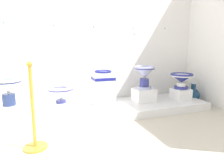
{
  "coord_description": "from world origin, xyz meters",
  "views": [
    {
      "loc": [
        1.07,
        -0.72,
        1.1
      ],
      "look_at": [
        2.19,
        2.35,
        0.51
      ],
      "focal_mm": 31.28,
      "sensor_mm": 36.0,
      "label": 1
    }
  ],
  "objects_px": {
    "antique_toilet_central_ornate": "(145,74)",
    "info_placard_fourth": "(135,30)",
    "antique_toilet_tall_cobalt": "(8,89)",
    "antique_toilet_slender_white": "(103,83)",
    "plinth_block_slender_white": "(103,100)",
    "antique_toilet_leftmost": "(182,78)",
    "info_placard_third": "(95,29)",
    "info_placard_fifth": "(166,31)",
    "antique_toilet_squat_floral": "(61,94)",
    "decorative_vase_corner": "(193,95)",
    "plinth_block_tall_cobalt": "(10,113)",
    "info_placard_first": "(6,26)",
    "plinth_block_leftmost": "(181,94)",
    "plinth_block_central_ornate": "(144,95)",
    "plinth_block_squat_floral": "(61,108)",
    "stanchion_post_near_left": "(34,125)",
    "info_placard_second": "(55,28)"
  },
  "relations": [
    {
      "from": "info_placard_first",
      "to": "info_placard_third",
      "type": "xyz_separation_m",
      "value": [
        1.46,
        -0.0,
        -0.01
      ]
    },
    {
      "from": "plinth_block_slender_white",
      "to": "info_placard_third",
      "type": "distance_m",
      "value": 1.3
    },
    {
      "from": "plinth_block_central_ornate",
      "to": "decorative_vase_corner",
      "type": "distance_m",
      "value": 1.14
    },
    {
      "from": "plinth_block_slender_white",
      "to": "info_placard_fifth",
      "type": "xyz_separation_m",
      "value": [
        1.51,
        0.4,
        1.26
      ]
    },
    {
      "from": "antique_toilet_central_ornate",
      "to": "decorative_vase_corner",
      "type": "height_order",
      "value": "antique_toilet_central_ornate"
    },
    {
      "from": "info_placard_fourth",
      "to": "info_placard_fifth",
      "type": "distance_m",
      "value": 0.73
    },
    {
      "from": "antique_toilet_central_ornate",
      "to": "info_placard_fourth",
      "type": "bearing_deg",
      "value": 90.6
    },
    {
      "from": "antique_toilet_slender_white",
      "to": "info_placard_second",
      "type": "bearing_deg",
      "value": 151.27
    },
    {
      "from": "antique_toilet_tall_cobalt",
      "to": "antique_toilet_central_ornate",
      "type": "bearing_deg",
      "value": 1.85
    },
    {
      "from": "antique_toilet_tall_cobalt",
      "to": "stanchion_post_near_left",
      "type": "relative_size",
      "value": 0.46
    },
    {
      "from": "info_placard_fourth",
      "to": "stanchion_post_near_left",
      "type": "bearing_deg",
      "value": -144.13
    },
    {
      "from": "antique_toilet_slender_white",
      "to": "info_placard_second",
      "type": "xyz_separation_m",
      "value": [
        -0.72,
        0.4,
        0.93
      ]
    },
    {
      "from": "antique_toilet_slender_white",
      "to": "plinth_block_slender_white",
      "type": "bearing_deg",
      "value": 90.0
    },
    {
      "from": "antique_toilet_slender_white",
      "to": "antique_toilet_leftmost",
      "type": "bearing_deg",
      "value": -5.95
    },
    {
      "from": "antique_toilet_slender_white",
      "to": "antique_toilet_leftmost",
      "type": "height_order",
      "value": "antique_toilet_slender_white"
    },
    {
      "from": "info_placard_third",
      "to": "decorative_vase_corner",
      "type": "bearing_deg",
      "value": -13.25
    },
    {
      "from": "antique_toilet_squat_floral",
      "to": "decorative_vase_corner",
      "type": "xyz_separation_m",
      "value": [
        2.65,
        0.03,
        -0.24
      ]
    },
    {
      "from": "antique_toilet_central_ornate",
      "to": "stanchion_post_near_left",
      "type": "xyz_separation_m",
      "value": [
        -1.89,
        -0.93,
        -0.38
      ]
    },
    {
      "from": "antique_toilet_tall_cobalt",
      "to": "antique_toilet_central_ornate",
      "type": "distance_m",
      "value": 2.24
    },
    {
      "from": "stanchion_post_near_left",
      "to": "info_placard_second",
      "type": "bearing_deg",
      "value": 74.35
    },
    {
      "from": "info_placard_fifth",
      "to": "info_placard_second",
      "type": "bearing_deg",
      "value": -180.0
    },
    {
      "from": "antique_toilet_tall_cobalt",
      "to": "plinth_block_leftmost",
      "type": "bearing_deg",
      "value": -0.9
    },
    {
      "from": "info_placard_first",
      "to": "info_placard_third",
      "type": "relative_size",
      "value": 1.05
    },
    {
      "from": "info_placard_second",
      "to": "stanchion_post_near_left",
      "type": "height_order",
      "value": "info_placard_second"
    },
    {
      "from": "info_placard_third",
      "to": "info_placard_fourth",
      "type": "bearing_deg",
      "value": -0.0
    },
    {
      "from": "plinth_block_squat_floral",
      "to": "decorative_vase_corner",
      "type": "bearing_deg",
      "value": 0.68
    },
    {
      "from": "info_placard_fifth",
      "to": "decorative_vase_corner",
      "type": "xyz_separation_m",
      "value": [
        0.41,
        -0.46,
        -1.31
      ]
    },
    {
      "from": "plinth_block_leftmost",
      "to": "info_placard_fourth",
      "type": "xyz_separation_m",
      "value": [
        -0.74,
        0.55,
        1.22
      ]
    },
    {
      "from": "antique_toilet_leftmost",
      "to": "info_placard_fourth",
      "type": "bearing_deg",
      "value": 143.27
    },
    {
      "from": "info_placard_third",
      "to": "info_placard_fifth",
      "type": "bearing_deg",
      "value": 0.0
    },
    {
      "from": "info_placard_second",
      "to": "info_placard_fifth",
      "type": "height_order",
      "value": "info_placard_fifth"
    },
    {
      "from": "antique_toilet_squat_floral",
      "to": "plinth_block_leftmost",
      "type": "height_order",
      "value": "antique_toilet_squat_floral"
    },
    {
      "from": "antique_toilet_tall_cobalt",
      "to": "antique_toilet_squat_floral",
      "type": "relative_size",
      "value": 1.11
    },
    {
      "from": "plinth_block_tall_cobalt",
      "to": "plinth_block_central_ornate",
      "type": "bearing_deg",
      "value": 1.85
    },
    {
      "from": "plinth_block_slender_white",
      "to": "plinth_block_squat_floral",
      "type": "bearing_deg",
      "value": -172.86
    },
    {
      "from": "plinth_block_tall_cobalt",
      "to": "info_placard_third",
      "type": "distance_m",
      "value": 1.98
    },
    {
      "from": "antique_toilet_tall_cobalt",
      "to": "antique_toilet_central_ornate",
      "type": "relative_size",
      "value": 1.06
    },
    {
      "from": "antique_toilet_leftmost",
      "to": "plinth_block_squat_floral",
      "type": "bearing_deg",
      "value": 178.28
    },
    {
      "from": "info_placard_fourth",
      "to": "antique_toilet_central_ornate",
      "type": "bearing_deg",
      "value": -89.4
    },
    {
      "from": "plinth_block_tall_cobalt",
      "to": "antique_toilet_central_ornate",
      "type": "relative_size",
      "value": 0.95
    },
    {
      "from": "antique_toilet_slender_white",
      "to": "info_placard_first",
      "type": "xyz_separation_m",
      "value": [
        -1.48,
        0.4,
        0.94
      ]
    },
    {
      "from": "info_placard_first",
      "to": "plinth_block_leftmost",
      "type": "bearing_deg",
      "value": -10.48
    },
    {
      "from": "antique_toilet_tall_cobalt",
      "to": "info_placard_fourth",
      "type": "distance_m",
      "value": 2.47
    },
    {
      "from": "plinth_block_squat_floral",
      "to": "info_placard_second",
      "type": "xyz_separation_m",
      "value": [
        0.0,
        0.49,
        1.27
      ]
    },
    {
      "from": "decorative_vase_corner",
      "to": "stanchion_post_near_left",
      "type": "relative_size",
      "value": 0.44
    },
    {
      "from": "plinth_block_central_ornate",
      "to": "info_placard_fourth",
      "type": "distance_m",
      "value": 1.28
    },
    {
      "from": "plinth_block_tall_cobalt",
      "to": "decorative_vase_corner",
      "type": "bearing_deg",
      "value": 0.88
    },
    {
      "from": "plinth_block_central_ornate",
      "to": "info_placard_third",
      "type": "height_order",
      "value": "info_placard_third"
    },
    {
      "from": "plinth_block_leftmost",
      "to": "plinth_block_central_ornate",
      "type": "bearing_deg",
      "value": 170.82
    },
    {
      "from": "plinth_block_central_ornate",
      "to": "info_placard_third",
      "type": "xyz_separation_m",
      "value": [
        -0.8,
        0.44,
        1.2
      ]
    }
  ]
}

